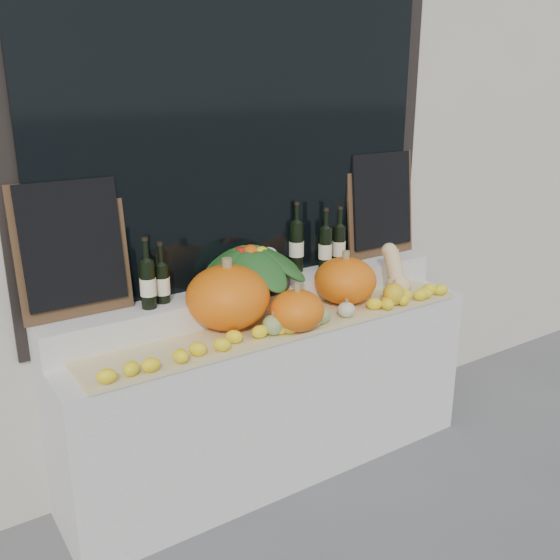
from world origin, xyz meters
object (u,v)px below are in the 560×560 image
at_px(pumpkin_right, 345,281).
at_px(wine_bottle_tall, 296,246).
at_px(butternut_squash, 396,274).
at_px(produce_bowl, 251,266).
at_px(pumpkin_left, 228,297).

height_order(pumpkin_right, wine_bottle_tall, wine_bottle_tall).
bearing_deg(butternut_squash, produce_bowl, 163.03).
bearing_deg(pumpkin_left, pumpkin_right, -3.55).
xyz_separation_m(pumpkin_right, butternut_squash, (0.32, -0.06, -0.00)).
relative_size(pumpkin_left, pumpkin_right, 1.22).
xyz_separation_m(pumpkin_right, produce_bowl, (-0.48, 0.19, 0.12)).
bearing_deg(pumpkin_right, butternut_squash, -10.00).
distance_m(pumpkin_left, produce_bowl, 0.28).
distance_m(produce_bowl, wine_bottle_tall, 0.36).
distance_m(pumpkin_right, wine_bottle_tall, 0.34).
relative_size(butternut_squash, produce_bowl, 0.46).
relative_size(produce_bowl, wine_bottle_tall, 1.59).
bearing_deg(produce_bowl, pumpkin_right, -21.32).
xyz_separation_m(pumpkin_right, wine_bottle_tall, (-0.14, 0.27, 0.15)).
height_order(pumpkin_left, wine_bottle_tall, wine_bottle_tall).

